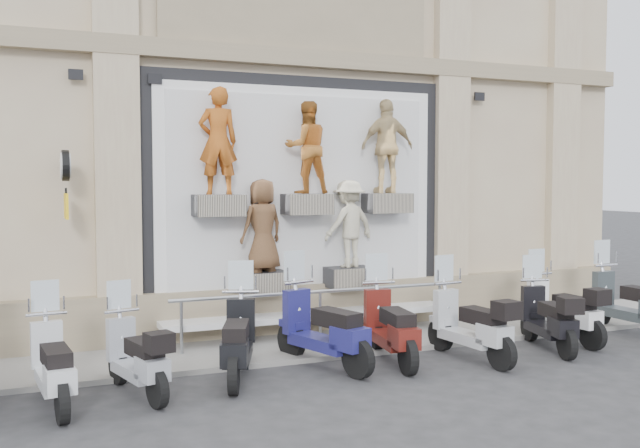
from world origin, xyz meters
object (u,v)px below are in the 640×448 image
Objects in this scene: guard_rail at (320,318)px; scooter_h at (548,304)px; scooter_e at (323,311)px; scooter_j at (630,289)px; scooter_i at (562,297)px; scooter_f at (391,311)px; clock_sign_bracket at (65,176)px; scooter_d at (238,323)px; scooter_g at (470,310)px; scooter_b at (53,347)px; scooter_c at (136,341)px.

scooter_h reaches higher than guard_rail.
scooter_e reaches higher than scooter_j.
scooter_e is 1.02× the size of scooter_j.
scooter_h is at bearing -172.06° from scooter_j.
scooter_f is at bearing 179.10° from scooter_i.
clock_sign_bracket is 4.31m from scooter_e.
scooter_h is (5.08, -0.27, -0.05)m from scooter_d.
scooter_d is 1.01× the size of scooter_g.
scooter_j is (1.53, 0.00, 0.05)m from scooter_i.
clock_sign_bracket is at bearing 76.62° from scooter_b.
scooter_c is 2.72m from scooter_e.
scooter_i is at bearing 178.10° from scooter_j.
scooter_d is at bearing -42.52° from clock_sign_bracket.
scooter_b is 2.40m from scooter_d.
scooter_d is at bearing 2.04° from scooter_b.
clock_sign_bracket reaches higher than scooter_c.
scooter_f is (3.75, 0.20, 0.09)m from scooter_c.
scooter_g reaches higher than scooter_i.
scooter_h is (7.16, -2.17, -2.06)m from clock_sign_bracket.
scooter_g reaches higher than scooter_h.
scooter_d is 0.94× the size of scooter_e.
clock_sign_bracket is 8.23m from scooter_i.
scooter_d is at bearing 168.53° from scooter_g.
scooter_g is at bearing -21.77° from clock_sign_bracket.
scooter_j is (7.22, 0.11, 0.03)m from scooter_d.
scooter_e reaches higher than scooter_d.
clock_sign_bracket is at bearing 152.22° from scooter_g.
scooter_g is at bearing -171.22° from scooter_i.
scooter_e reaches higher than scooter_h.
clock_sign_bracket is at bearing 94.24° from scooter_c.
scooter_i is (7.08, 0.32, 0.06)m from scooter_c.
scooter_g reaches higher than scooter_b.
scooter_e reaches higher than scooter_b.
scooter_e is 1.05m from scooter_f.
guard_rail is at bearing 58.88° from scooter_d.
scooter_f reaches higher than scooter_g.
scooter_c is at bearing -179.90° from scooter_j.
scooter_f is at bearing -23.36° from clock_sign_bracket.
scooter_i is (3.87, -1.33, 0.30)m from guard_rail.
scooter_c is 0.95× the size of scooter_h.
guard_rail is 2.52× the size of scooter_j.
scooter_e is at bearing -27.84° from clock_sign_bracket.
scooter_f is at bearing -69.79° from guard_rail.
scooter_f is (2.36, -0.01, 0.00)m from scooter_d.
scooter_c reaches higher than guard_rail.
scooter_g is (5.62, -2.24, -2.03)m from clock_sign_bracket.
scooter_b reaches higher than scooter_c.
guard_rail is 1.46m from scooter_e.
scooter_j is at bearing -10.91° from clock_sign_bracket.
clock_sign_bracket is at bearing 164.53° from scooter_f.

